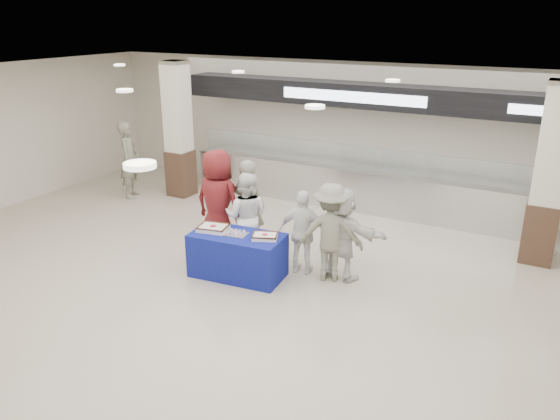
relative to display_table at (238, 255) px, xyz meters
The scene contains 15 objects.
ground 1.25m from the display_table, 70.64° to the right, with size 14.00×14.00×0.00m, color beige.
serving_line 4.36m from the display_table, 84.65° to the left, with size 8.70×0.85×2.80m.
column_left 4.87m from the display_table, 139.56° to the left, with size 0.55×0.55×3.20m.
column_right 5.49m from the display_table, 34.94° to the left, with size 0.55×0.55×3.20m.
display_table is the anchor object (origin of this frame).
sheet_cake_left 0.62m from the display_table, behind, with size 0.55×0.47×0.10m.
sheet_cake_right 0.65m from the display_table, ahead, with size 0.49×0.44×0.09m.
cupcake_tray 0.41m from the display_table, 165.98° to the right, with size 0.41×0.33×0.06m.
civilian_maroon 1.20m from the display_table, 141.85° to the left, with size 0.96×0.62×1.96m, color maroon.
soldier_a 1.18m from the display_table, 111.18° to the left, with size 0.64×0.42×1.76m, color slate.
chef_tall 0.82m from the display_table, 108.86° to the left, with size 0.79×0.62×1.62m, color white.
chef_short 1.17m from the display_table, 35.08° to the left, with size 0.86×0.36×1.47m, color white.
soldier_b 1.61m from the display_table, 24.42° to the left, with size 1.08×0.62×1.67m, color slate.
civilian_white 1.78m from the display_table, 26.05° to the left, with size 1.47×0.47×1.59m, color white.
soldier_bg 5.18m from the display_table, 152.58° to the left, with size 0.67×0.44×1.84m, color slate.
Camera 1 is at (4.23, -5.88, 4.21)m, focal length 35.00 mm.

